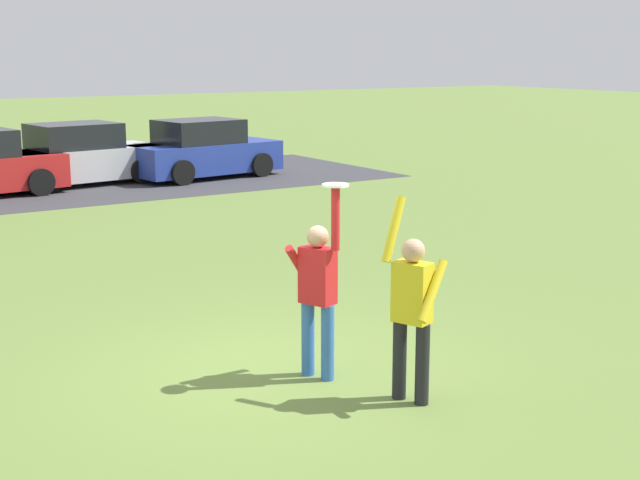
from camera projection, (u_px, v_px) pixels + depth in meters
name	position (u px, v px, depth m)	size (l,w,h in m)	color
ground_plane	(272.00, 372.00, 9.85)	(120.00, 120.00, 0.00)	olive
person_catcher	(318.00, 288.00, 9.51)	(0.48, 0.59, 2.08)	#3366B7
person_defender	(412.00, 306.00, 8.85)	(0.57, 0.64, 2.04)	black
frisbee_disc	(336.00, 185.00, 9.15)	(0.27, 0.27, 0.02)	white
parked_car_silver	(79.00, 156.00, 23.58)	(4.29, 2.42, 1.59)	#BCBCC1
parked_car_blue	(203.00, 151.00, 24.84)	(4.29, 2.42, 1.59)	#233893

